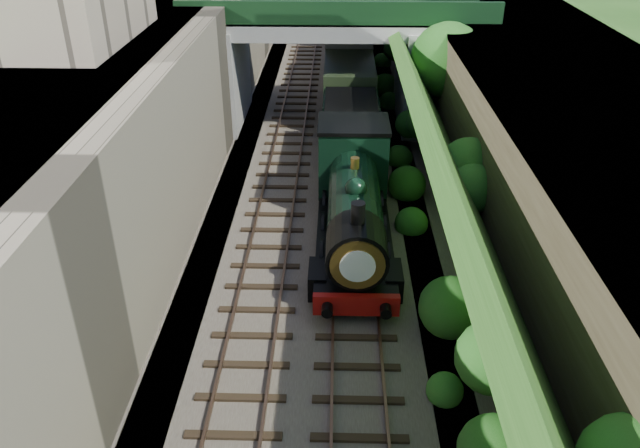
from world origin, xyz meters
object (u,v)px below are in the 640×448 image
Objects in this scene: locomotive at (354,204)px; tender at (351,138)px; road_bridge at (345,52)px; tree at (449,62)px.

tender is (-0.00, 7.36, -0.27)m from locomotive.
tree is at bearing -39.13° from road_bridge.
tree is 11.12m from locomotive.
road_bridge is 2.42× the size of tree.
locomotive is (0.26, -13.73, -2.18)m from road_bridge.
tender is at bearing 90.00° from locomotive.
road_bridge is 6.43m from tree.
tree is 0.65× the size of locomotive.
locomotive is at bearing -115.95° from tree.
tree reaches higher than tender.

